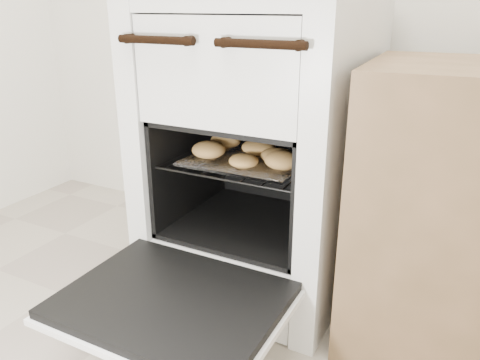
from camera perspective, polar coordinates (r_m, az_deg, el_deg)
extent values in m
cube|color=silver|center=(1.63, 2.85, 4.10)|extent=(0.66, 0.70, 1.01)
cylinder|color=black|center=(1.32, -10.26, 16.45)|extent=(0.24, 0.02, 0.02)
cylinder|color=black|center=(1.17, 2.39, 16.22)|extent=(0.24, 0.02, 0.02)
cube|color=black|center=(1.30, -8.30, -14.29)|extent=(0.57, 0.44, 0.03)
cube|color=silver|center=(1.31, -8.25, -15.00)|extent=(0.59, 0.46, 0.02)
cylinder|color=black|center=(1.67, -5.83, 3.75)|extent=(0.01, 0.46, 0.01)
cylinder|color=black|center=(1.48, 9.75, 1.28)|extent=(0.01, 0.46, 0.01)
cylinder|color=black|center=(1.38, -2.52, 0.11)|extent=(0.47, 0.01, 0.01)
cylinder|color=black|center=(1.75, 4.64, 4.57)|extent=(0.47, 0.01, 0.01)
cylinder|color=black|center=(1.65, -4.70, 3.57)|extent=(0.01, 0.44, 0.01)
cylinder|color=black|center=(1.62, -2.72, 3.27)|extent=(0.01, 0.44, 0.01)
cylinder|color=black|center=(1.59, -0.66, 2.95)|extent=(0.01, 0.44, 0.01)
cylinder|color=black|center=(1.56, 1.49, 2.61)|extent=(0.01, 0.44, 0.01)
cylinder|color=black|center=(1.53, 3.70, 2.26)|extent=(0.01, 0.44, 0.01)
cylinder|color=black|center=(1.51, 5.99, 1.89)|extent=(0.01, 0.44, 0.01)
cylinder|color=black|center=(1.49, 8.34, 1.51)|extent=(0.01, 0.44, 0.01)
cube|color=white|center=(1.54, 1.13, 2.62)|extent=(0.37, 0.33, 0.01)
ellipsoid|color=tan|center=(1.49, 4.57, 2.98)|extent=(0.11, 0.11, 0.04)
ellipsoid|color=tan|center=(1.53, -3.83, 3.72)|extent=(0.15, 0.15, 0.05)
ellipsoid|color=tan|center=(1.64, -1.75, 4.86)|extent=(0.12, 0.12, 0.05)
ellipsoid|color=tan|center=(1.57, 2.28, 4.02)|extent=(0.14, 0.14, 0.05)
ellipsoid|color=tan|center=(1.44, 0.44, 2.36)|extent=(0.13, 0.13, 0.04)
ellipsoid|color=tan|center=(1.43, 5.16, 2.44)|extent=(0.15, 0.15, 0.05)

